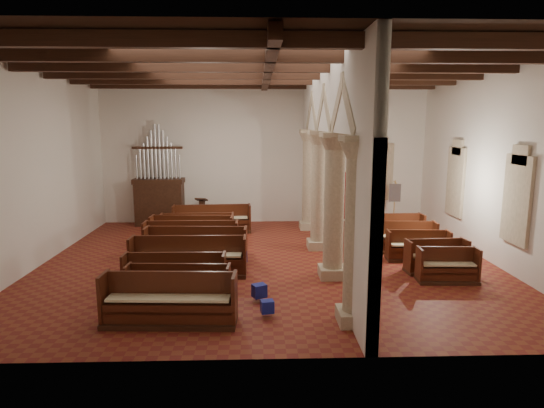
{
  "coord_description": "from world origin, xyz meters",
  "views": [
    {
      "loc": [
        -0.32,
        -13.78,
        4.31
      ],
      "look_at": [
        0.15,
        0.5,
        1.76
      ],
      "focal_mm": 30.0,
      "sensor_mm": 36.0,
      "label": 1
    }
  ],
  "objects_px": {
    "pipe_organ": "(159,193)",
    "lectern": "(202,213)",
    "aisle_pew_0": "(447,270)",
    "processional_banner": "(394,212)",
    "nave_pew_0": "(170,308)"
  },
  "relations": [
    {
      "from": "pipe_organ",
      "to": "processional_banner",
      "type": "relative_size",
      "value": 2.15
    },
    {
      "from": "pipe_organ",
      "to": "processional_banner",
      "type": "xyz_separation_m",
      "value": [
        9.76,
        -1.25,
        -0.62
      ]
    },
    {
      "from": "nave_pew_0",
      "to": "aisle_pew_0",
      "type": "distance_m",
      "value": 7.53
    },
    {
      "from": "processional_banner",
      "to": "aisle_pew_0",
      "type": "bearing_deg",
      "value": -87.97
    },
    {
      "from": "lectern",
      "to": "processional_banner",
      "type": "height_order",
      "value": "processional_banner"
    },
    {
      "from": "nave_pew_0",
      "to": "aisle_pew_0",
      "type": "relative_size",
      "value": 1.77
    },
    {
      "from": "pipe_organ",
      "to": "lectern",
      "type": "relative_size",
      "value": 3.69
    },
    {
      "from": "pipe_organ",
      "to": "nave_pew_0",
      "type": "relative_size",
      "value": 1.5
    },
    {
      "from": "pipe_organ",
      "to": "aisle_pew_0",
      "type": "height_order",
      "value": "pipe_organ"
    },
    {
      "from": "aisle_pew_0",
      "to": "processional_banner",
      "type": "bearing_deg",
      "value": 89.6
    },
    {
      "from": "processional_banner",
      "to": "lectern",
      "type": "bearing_deg",
      "value": 176.52
    },
    {
      "from": "lectern",
      "to": "nave_pew_0",
      "type": "relative_size",
      "value": 0.41
    },
    {
      "from": "pipe_organ",
      "to": "nave_pew_0",
      "type": "distance_m",
      "value": 10.23
    },
    {
      "from": "nave_pew_0",
      "to": "aisle_pew_0",
      "type": "bearing_deg",
      "value": 21.69
    },
    {
      "from": "pipe_organ",
      "to": "processional_banner",
      "type": "distance_m",
      "value": 9.86
    }
  ]
}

